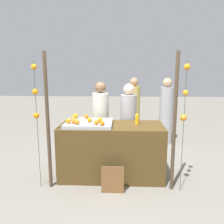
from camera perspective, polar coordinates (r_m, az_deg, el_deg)
ground_plane at (r=4.37m, az=-0.08°, el=-15.32°), size 24.00×24.00×0.00m
stall_counter at (r=4.18m, az=-0.09°, el=-9.49°), size 1.81×0.80×0.95m
orange_tray at (r=4.04m, az=-5.69°, el=-2.80°), size 0.80×0.68×0.06m
orange_0 at (r=3.85m, az=-8.66°, el=-2.39°), size 0.09×0.09×0.09m
orange_1 at (r=3.74m, az=-2.44°, el=-2.74°), size 0.08×0.08×0.08m
orange_2 at (r=3.81m, az=-3.93°, el=-2.50°), size 0.08×0.08×0.08m
orange_3 at (r=3.95m, az=-10.75°, el=-2.21°), size 0.08×0.08×0.08m
orange_4 at (r=3.94m, az=-3.02°, el=-1.98°), size 0.09×0.09×0.09m
orange_5 at (r=4.14m, az=-9.56°, el=-1.55°), size 0.08×0.08×0.08m
orange_6 at (r=4.35m, az=-8.95°, el=-0.93°), size 0.09×0.09×0.09m
orange_7 at (r=3.94m, az=-9.47°, el=-2.19°), size 0.08×0.08×0.08m
orange_8 at (r=4.30m, az=-6.34°, el=-1.06°), size 0.07×0.07×0.07m
orange_9 at (r=3.98m, az=-5.57°, el=-1.96°), size 0.08×0.08×0.08m
juice_bottle at (r=4.09m, az=6.18°, el=-1.78°), size 0.06×0.06×0.19m
chalkboard_sign at (r=3.73m, az=0.15°, el=-16.42°), size 0.35×0.03×0.45m
vendor_left at (r=4.75m, az=-2.78°, el=-3.25°), size 0.33×0.33×1.65m
vendor_right at (r=4.72m, az=4.05°, el=-3.57°), size 0.32×0.32×1.62m
crowd_person_0 at (r=6.06m, az=13.18°, el=-0.34°), size 0.34×0.34×1.68m
crowd_person_1 at (r=6.20m, az=5.33°, el=0.14°), size 0.34×0.34×1.68m
canopy_post_left at (r=3.76m, az=-15.56°, el=-2.47°), size 0.06×0.06×2.17m
canopy_post_right at (r=3.67m, az=15.16°, el=-2.77°), size 0.06×0.06×2.17m
garland_strand_left at (r=3.74m, az=-18.39°, el=3.96°), size 0.10×0.09×2.04m
garland_strand_right at (r=3.57m, az=17.58°, el=3.42°), size 0.11×0.11×2.04m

